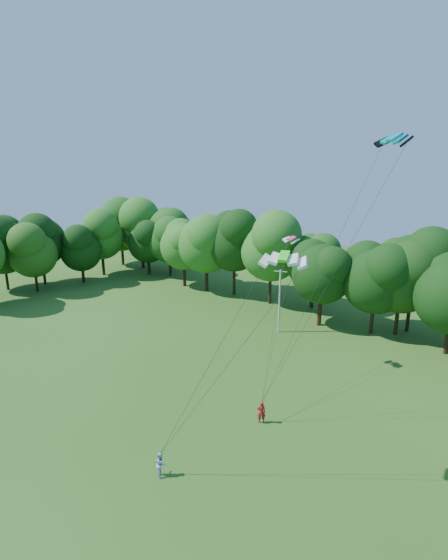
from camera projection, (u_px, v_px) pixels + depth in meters
The scene contains 10 objects.
ground at pixel (89, 492), 26.28m from camera, with size 160.00×160.00×0.00m, color #265216.
utility_pole at pixel (279, 300), 49.23m from camera, with size 1.38×0.67×7.39m.
kite_flyer_left at pixel (261, 412), 32.95m from camera, with size 0.65×0.42×1.77m, color maroon.
kite_flyer_right at pixel (161, 464), 27.52m from camera, with size 0.80×0.62×1.64m, color #9FBBDD.
kite_teal at pixel (395, 137), 29.31m from camera, with size 2.73×1.93×0.64m.
kite_green at pixel (284, 256), 23.25m from camera, with size 2.74×2.00×0.45m.
kite_pink at pixel (291, 238), 38.83m from camera, with size 1.74×1.17×0.33m.
tree_back_west at pixel (169, 226), 73.72m from camera, with size 8.92×8.92×12.97m.
tree_back_center at pixel (403, 268), 47.52m from camera, with size 8.59×8.59×12.49m.
tree_flank_west at pixel (32, 246), 63.46m from camera, with size 7.58×7.58×11.02m.
Camera 1 is at (20.18, -11.52, 19.53)m, focal length 28.00 mm.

